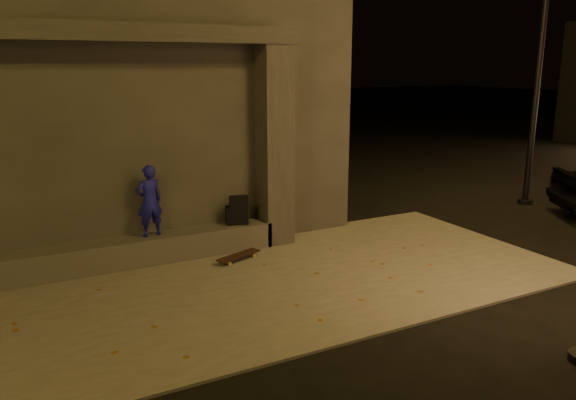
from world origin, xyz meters
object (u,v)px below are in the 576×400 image
column (275,147)px  skateboard (239,256)px  backpack (237,214)px  skateboarder (149,201)px

column → skateboard: size_ratio=4.11×
column → backpack: 1.39m
column → skateboarder: (-2.33, 0.00, -0.75)m
skateboarder → backpack: bearing=171.2°
skateboarder → skateboard: bearing=144.9°
backpack → skateboard: bearing=-95.4°
skateboarder → backpack: 1.61m
backpack → skateboarder: bearing=-164.5°
skateboarder → skateboard: 1.76m
skateboard → column: bearing=12.1°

